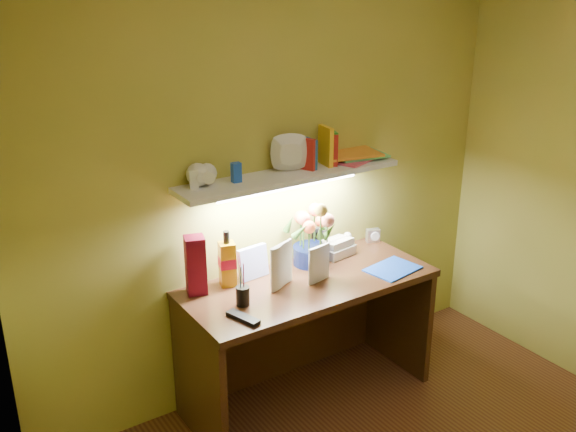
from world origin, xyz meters
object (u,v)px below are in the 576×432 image
object	(u,v)px
desk	(308,340)
desk_clock	(373,235)
telephone	(337,246)
flower_bouquet	(312,233)
whisky_bottle	(227,258)

from	to	relation	value
desk	desk_clock	world-z (taller)	desk_clock
telephone	desk_clock	bearing A→B (deg)	-2.03
flower_bouquet	desk	bearing A→B (deg)	-128.94
telephone	desk	bearing A→B (deg)	-158.78
desk	telephone	xyz separation A→B (m)	(0.34, 0.19, 0.43)
flower_bouquet	desk_clock	world-z (taller)	flower_bouquet
flower_bouquet	whisky_bottle	size ratio (longest dim) A/B	1.21
desk	flower_bouquet	world-z (taller)	flower_bouquet
telephone	whisky_bottle	distance (m)	0.73
telephone	desk_clock	size ratio (longest dim) A/B	2.37
flower_bouquet	telephone	distance (m)	0.24
desk	whisky_bottle	distance (m)	0.69
flower_bouquet	desk_clock	bearing A→B (deg)	6.19
flower_bouquet	whisky_bottle	xyz separation A→B (m)	(-0.53, 0.03, -0.03)
telephone	flower_bouquet	bearing A→B (deg)	177.10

